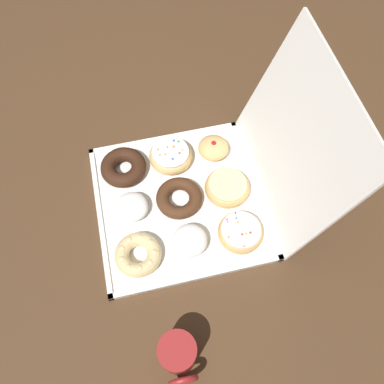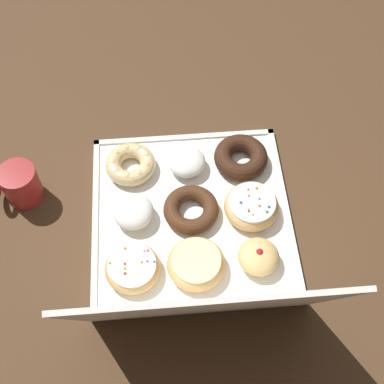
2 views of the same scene
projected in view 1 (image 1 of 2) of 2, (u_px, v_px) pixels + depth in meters
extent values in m
plane|color=#4C331E|center=(179.00, 203.00, 0.99)|extent=(3.00, 3.00, 0.00)
cube|color=white|center=(179.00, 202.00, 0.98)|extent=(0.41, 0.41, 0.01)
cube|color=white|center=(100.00, 218.00, 0.96)|extent=(0.41, 0.01, 0.01)
cube|color=white|center=(255.00, 186.00, 1.00)|extent=(0.41, 0.01, 0.01)
cube|color=white|center=(164.00, 139.00, 1.07)|extent=(0.01, 0.41, 0.01)
cube|color=white|center=(198.00, 277.00, 0.89)|extent=(0.01, 0.41, 0.01)
cube|color=white|center=(294.00, 142.00, 0.86)|extent=(0.41, 0.12, 0.36)
torus|color=#381E11|center=(123.00, 167.00, 1.01)|extent=(0.12, 0.12, 0.04)
ellipsoid|color=white|center=(132.00, 205.00, 0.95)|extent=(0.08, 0.08, 0.04)
torus|color=#EACC8C|center=(138.00, 255.00, 0.90)|extent=(0.11, 0.11, 0.03)
sphere|color=#EACC8C|center=(140.00, 269.00, 0.87)|extent=(0.02, 0.02, 0.02)
sphere|color=#EACC8C|center=(150.00, 263.00, 0.88)|extent=(0.02, 0.02, 0.02)
sphere|color=#EACC8C|center=(154.00, 252.00, 0.89)|extent=(0.02, 0.02, 0.02)
sphere|color=#EACC8C|center=(150.00, 243.00, 0.90)|extent=(0.02, 0.02, 0.02)
sphere|color=#EACC8C|center=(141.00, 238.00, 0.90)|extent=(0.02, 0.02, 0.02)
sphere|color=#EACC8C|center=(130.00, 240.00, 0.90)|extent=(0.02, 0.02, 0.02)
sphere|color=#EACC8C|center=(122.00, 249.00, 0.89)|extent=(0.02, 0.02, 0.02)
sphere|color=#EACC8C|center=(122.00, 259.00, 0.88)|extent=(0.02, 0.02, 0.02)
sphere|color=#EACC8C|center=(129.00, 268.00, 0.87)|extent=(0.02, 0.02, 0.02)
torus|color=#E5B770|center=(171.00, 156.00, 1.02)|extent=(0.11, 0.11, 0.04)
cylinder|color=white|center=(170.00, 152.00, 1.01)|extent=(0.10, 0.10, 0.01)
sphere|color=orange|center=(158.00, 150.00, 1.01)|extent=(0.01, 0.01, 0.01)
sphere|color=white|center=(178.00, 154.00, 1.00)|extent=(0.01, 0.01, 0.01)
sphere|color=orange|center=(165.00, 154.00, 1.00)|extent=(0.00, 0.00, 0.00)
sphere|color=orange|center=(182.00, 150.00, 1.00)|extent=(0.00, 0.00, 0.00)
sphere|color=blue|center=(174.00, 141.00, 1.02)|extent=(0.01, 0.01, 0.01)
sphere|color=orange|center=(174.00, 147.00, 1.01)|extent=(0.01, 0.01, 0.01)
sphere|color=green|center=(168.00, 147.00, 1.01)|extent=(0.00, 0.00, 0.00)
sphere|color=red|center=(180.00, 153.00, 1.00)|extent=(0.00, 0.00, 0.00)
sphere|color=orange|center=(160.00, 155.00, 1.00)|extent=(0.00, 0.00, 0.00)
sphere|color=blue|center=(173.00, 159.00, 0.99)|extent=(0.01, 0.01, 0.01)
sphere|color=green|center=(178.00, 142.00, 1.02)|extent=(0.01, 0.01, 0.01)
torus|color=#472816|center=(180.00, 199.00, 0.96)|extent=(0.12, 0.12, 0.03)
ellipsoid|color=white|center=(188.00, 241.00, 0.90)|extent=(0.08, 0.08, 0.05)
ellipsoid|color=#E5B770|center=(213.00, 148.00, 1.03)|extent=(0.08, 0.08, 0.04)
sphere|color=#B21923|center=(214.00, 143.00, 1.01)|extent=(0.01, 0.01, 0.01)
torus|color=tan|center=(227.00, 186.00, 0.98)|extent=(0.11, 0.11, 0.04)
cylinder|color=beige|center=(227.00, 183.00, 0.96)|extent=(0.10, 0.10, 0.01)
torus|color=tan|center=(240.00, 232.00, 0.92)|extent=(0.11, 0.11, 0.03)
cylinder|color=white|center=(241.00, 230.00, 0.91)|extent=(0.09, 0.09, 0.01)
sphere|color=blue|center=(236.00, 218.00, 0.92)|extent=(0.00, 0.00, 0.00)
sphere|color=orange|center=(229.00, 237.00, 0.90)|extent=(0.00, 0.00, 0.00)
sphere|color=red|center=(242.00, 234.00, 0.90)|extent=(0.01, 0.01, 0.01)
sphere|color=pink|center=(227.00, 219.00, 0.92)|extent=(0.01, 0.01, 0.01)
sphere|color=yellow|center=(246.00, 234.00, 0.90)|extent=(0.01, 0.01, 0.01)
sphere|color=orange|center=(244.00, 246.00, 0.88)|extent=(0.00, 0.00, 0.00)
sphere|color=orange|center=(238.00, 222.00, 0.91)|extent=(0.00, 0.00, 0.00)
sphere|color=red|center=(250.00, 233.00, 0.90)|extent=(0.01, 0.01, 0.01)
sphere|color=blue|center=(236.00, 213.00, 0.92)|extent=(0.00, 0.00, 0.00)
sphere|color=pink|center=(228.00, 222.00, 0.91)|extent=(0.00, 0.00, 0.00)
cylinder|color=maroon|center=(178.00, 352.00, 0.78)|extent=(0.08, 0.08, 0.09)
cylinder|color=black|center=(177.00, 350.00, 0.75)|extent=(0.07, 0.07, 0.01)
torus|color=maroon|center=(183.00, 381.00, 0.75)|extent=(0.01, 0.06, 0.06)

